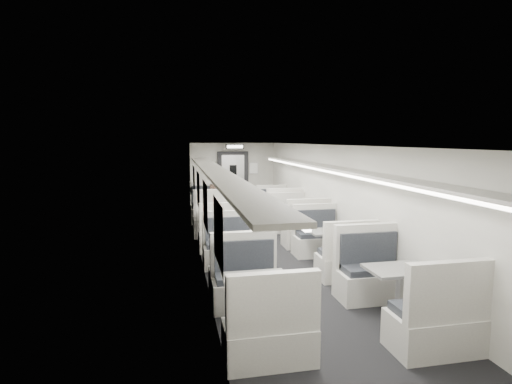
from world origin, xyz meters
name	(u,v)px	position (x,y,z in m)	size (l,w,h in m)	color
room	(273,202)	(0.00, 0.00, 1.20)	(3.24, 12.24, 2.64)	black
booth_left_a	(213,214)	(-1.00, 3.06, 0.42)	(1.16, 2.36, 1.26)	silver
booth_left_b	(218,227)	(-1.00, 1.55, 0.38)	(1.05, 2.13, 1.14)	silver
booth_left_c	(234,259)	(-1.00, -1.16, 0.37)	(1.01, 2.05, 1.09)	silver
booth_left_d	(256,303)	(-1.00, -3.16, 0.37)	(1.03, 2.09, 1.12)	silver
booth_right_a	(278,212)	(1.00, 3.33, 0.36)	(0.99, 2.00, 1.07)	silver
booth_right_b	(296,223)	(1.00, 1.54, 0.39)	(1.08, 2.19, 1.17)	silver
booth_right_c	(330,248)	(1.00, -0.78, 0.37)	(1.02, 2.07, 1.11)	silver
booth_right_d	(399,294)	(1.00, -3.30, 0.39)	(1.08, 2.19, 1.17)	silver
passenger	(217,200)	(-0.84, 3.38, 0.78)	(0.57, 0.38, 1.57)	black
window_a	(194,181)	(-1.49, 3.40, 1.35)	(0.02, 1.18, 0.84)	black
window_b	(198,190)	(-1.49, 1.20, 1.35)	(0.02, 1.18, 0.84)	black
window_c	(205,205)	(-1.49, -1.00, 1.35)	(0.02, 1.18, 0.84)	black
window_d	(218,233)	(-1.49, -3.20, 1.35)	(0.02, 1.18, 0.84)	black
luggage_rack_left	(215,171)	(-1.24, -0.30, 1.92)	(0.46, 10.40, 0.09)	silver
luggage_rack_right	(334,169)	(1.24, -0.30, 1.92)	(0.46, 10.40, 0.09)	silver
vestibule_door	(233,181)	(0.00, 5.93, 1.04)	(1.10, 0.13, 2.10)	black
exit_sign	(235,147)	(0.00, 5.44, 2.28)	(0.62, 0.12, 0.16)	black
wall_notice	(254,168)	(0.75, 5.92, 1.50)	(0.32, 0.02, 0.40)	white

